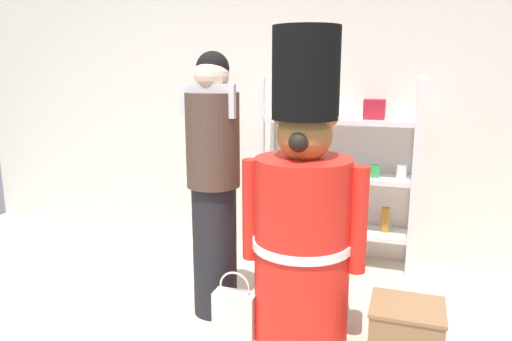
% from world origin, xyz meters
% --- Properties ---
extents(back_wall, '(6.40, 0.12, 2.60)m').
position_xyz_m(back_wall, '(0.00, 2.20, 1.30)').
color(back_wall, silver).
rests_on(back_wall, ground_plane).
extents(merchandise_shelf, '(1.26, 0.35, 1.52)m').
position_xyz_m(merchandise_shelf, '(0.52, 1.98, 0.77)').
color(merchandise_shelf, white).
rests_on(merchandise_shelf, ground_plane).
extents(teddy_bear_guard, '(0.73, 0.58, 1.82)m').
position_xyz_m(teddy_bear_guard, '(0.52, 0.73, 0.76)').
color(teddy_bear_guard, red).
rests_on(teddy_bear_guard, ground_plane).
extents(person_shopper, '(0.35, 0.34, 1.70)m').
position_xyz_m(person_shopper, '(-0.09, 0.86, 0.89)').
color(person_shopper, black).
rests_on(person_shopper, ground_plane).
extents(shopping_bag, '(0.26, 0.11, 0.42)m').
position_xyz_m(shopping_bag, '(0.14, 0.60, 0.15)').
color(shopping_bag, silver).
rests_on(shopping_bag, ground_plane).
extents(display_crate, '(0.41, 0.36, 0.29)m').
position_xyz_m(display_crate, '(1.13, 0.75, 0.15)').
color(display_crate, olive).
rests_on(display_crate, ground_plane).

